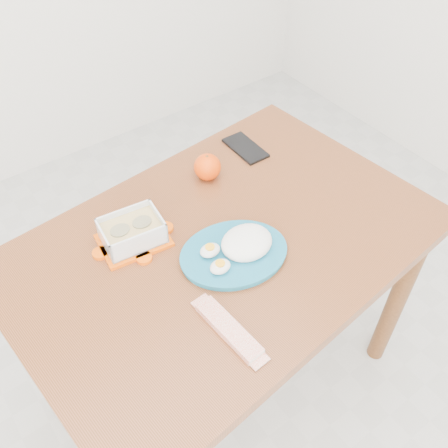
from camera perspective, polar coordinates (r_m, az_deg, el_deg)
ground at (r=1.85m, az=0.53°, el=-22.47°), size 3.50×3.50×0.00m
dining_table at (r=1.39m, az=0.00°, el=-4.83°), size 1.18×0.85×0.75m
food_container at (r=1.30m, az=-10.44°, el=-0.92°), size 0.19×0.15×0.07m
orange_fruit at (r=1.47m, az=-1.91°, el=6.53°), size 0.08×0.08×0.08m
rice_plate at (r=1.26m, az=1.61°, el=-2.81°), size 0.34×0.34×0.07m
candy_bar at (r=1.14m, az=0.55°, el=-11.89°), size 0.06×0.19×0.02m
smartphone at (r=1.60m, az=2.46°, el=8.68°), size 0.08×0.16×0.01m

